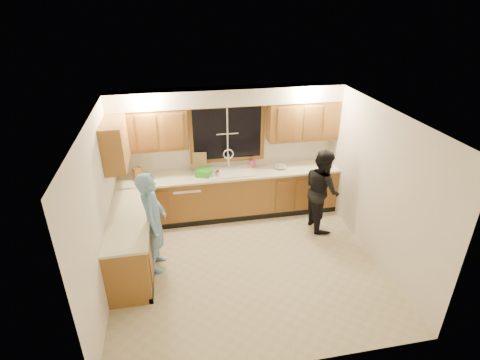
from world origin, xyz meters
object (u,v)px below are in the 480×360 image
sink (230,175)px  stove (129,265)px  knife_block (137,174)px  dish_crate (204,172)px  woman (322,190)px  soap_bottle (253,162)px  bowl (280,167)px  man (153,222)px  dishwasher (187,200)px

sink → stove: sink is taller
knife_block → dish_crate: bearing=-36.6°
woman → sink: bearing=62.7°
soap_bottle → bowl: (0.51, -0.17, -0.07)m
bowl → knife_block: bearing=179.5°
woman → man: bearing=99.6°
dishwasher → soap_bottle: soap_bottle is taller
sink → man: size_ratio=0.52×
sink → stove: 2.60m
sink → stove: size_ratio=0.96×
dish_crate → bowl: (1.49, 0.03, -0.03)m
dishwasher → bowl: (1.84, 0.01, 0.54)m
dishwasher → knife_block: size_ratio=3.42×
stove → bowl: bowl is taller
sink → knife_block: size_ratio=3.59×
stove → dish_crate: bearing=54.1°
sink → knife_block: 1.72m
knife_block → dishwasher: bearing=-36.1°
man → stove: bearing=145.7°
man → knife_block: (-0.29, 1.38, 0.20)m
knife_block → bowl: bearing=-34.3°
soap_bottle → man: bearing=-141.2°
stove → dish_crate: dish_crate is taller
dishwasher → stove: stove is taller
stove → knife_block: knife_block is taller
sink → woman: size_ratio=0.56×
sink → dish_crate: 0.52m
stove → soap_bottle: 3.07m
man → dish_crate: bearing=-29.9°
knife_block → soap_bottle: bearing=-30.1°
soap_bottle → sink: bearing=-161.0°
dishwasher → woman: woman is taller
dish_crate → dishwasher: bearing=176.1°
sink → man: (-1.42, -1.36, -0.03)m
dishwasher → knife_block: (-0.86, 0.03, 0.63)m
stove → bowl: bearing=33.2°
sink → knife_block: bearing=179.4°
man → bowl: (2.41, 1.36, 0.11)m
stove → dish_crate: size_ratio=3.37×
man → sink: bearing=-41.4°
stove → man: 0.71m
bowl → dish_crate: bearing=-178.7°
dishwasher → dish_crate: (0.34, -0.02, 0.57)m
sink → dishwasher: sink is taller
bowl → soap_bottle: bearing=162.1°
sink → soap_bottle: size_ratio=4.30×
sink → stove: (-1.80, -1.82, -0.41)m
woman → bowl: bearing=36.3°
stove → knife_block: bearing=87.3°
sink → dish_crate: bearing=-175.7°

